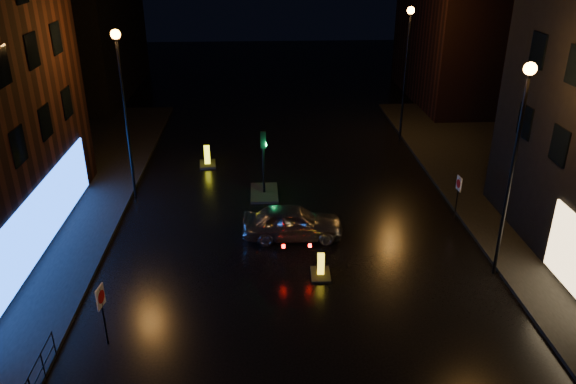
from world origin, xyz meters
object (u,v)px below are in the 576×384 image
object	(u,v)px
road_sign_right	(458,187)
bollard_near	(321,271)
silver_hatchback	(293,222)
bollard_far	(207,161)
road_sign_left	(101,302)
traffic_signal	(264,185)

from	to	relation	value
road_sign_right	bollard_near	bearing A→B (deg)	30.77
bollard_near	silver_hatchback	bearing A→B (deg)	108.01
bollard_far	silver_hatchback	bearing A→B (deg)	-68.58
silver_hatchback	road_sign_left	world-z (taller)	road_sign_left
bollard_far	road_sign_left	size ratio (longest dim) A/B	0.65
road_sign_left	road_sign_right	size ratio (longest dim) A/B	1.06
road_sign_left	road_sign_right	xyz separation A→B (m)	(14.32, 8.36, -0.10)
bollard_near	road_sign_right	xyz separation A→B (m)	(6.90, 4.67, 1.36)
traffic_signal	silver_hatchback	size ratio (longest dim) A/B	0.78
traffic_signal	bollard_far	xyz separation A→B (m)	(-3.24, 4.19, -0.24)
silver_hatchback	bollard_far	size ratio (longest dim) A/B	3.04
traffic_signal	bollard_far	size ratio (longest dim) A/B	2.38
traffic_signal	silver_hatchback	world-z (taller)	traffic_signal
road_sign_left	bollard_far	bearing A→B (deg)	91.38
traffic_signal	road_sign_left	size ratio (longest dim) A/B	1.54
bollard_far	road_sign_left	bearing A→B (deg)	-102.83
bollard_near	bollard_far	distance (m)	13.12
traffic_signal	road_sign_left	xyz separation A→B (m)	(-5.30, -11.47, 1.17)
silver_hatchback	road_sign_right	xyz separation A→B (m)	(7.82, 1.52, 0.83)
silver_hatchback	bollard_far	distance (m)	9.88
traffic_signal	silver_hatchback	xyz separation A→B (m)	(1.20, -4.63, 0.25)
bollard_near	bollard_far	world-z (taller)	bollard_far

